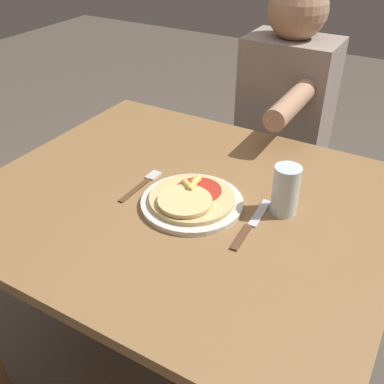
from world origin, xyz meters
name	(u,v)px	position (x,y,z in m)	size (l,w,h in m)	color
ground_plane	(186,365)	(0.00, 0.00, 0.00)	(8.00, 8.00, 0.00)	brown
dining_table	(185,228)	(0.00, 0.00, 0.62)	(1.08, 0.92, 0.73)	olive
plate	(192,203)	(0.04, -0.02, 0.73)	(0.26, 0.26, 0.01)	silver
pizza	(191,198)	(0.04, -0.03, 0.75)	(0.22, 0.22, 0.04)	#DBBC7A
fork	(143,184)	(-0.13, -0.01, 0.73)	(0.03, 0.18, 0.00)	brown
knife	(251,224)	(0.20, -0.03, 0.73)	(0.03, 0.22, 0.00)	brown
drinking_glass	(286,190)	(0.25, 0.07, 0.79)	(0.07, 0.07, 0.13)	silver
person_diner	(285,115)	(0.02, 0.72, 0.69)	(0.33, 0.52, 1.17)	#2D2D38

